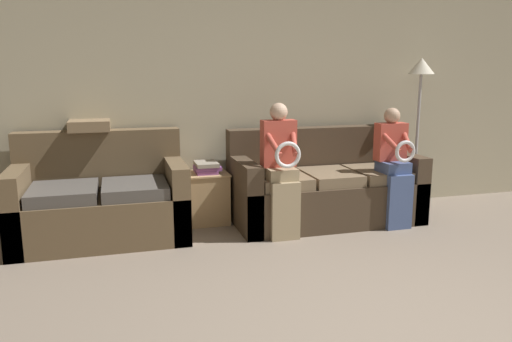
# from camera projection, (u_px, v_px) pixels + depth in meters

# --- Properties ---
(wall_back) EXTENTS (7.24, 0.06, 2.55)m
(wall_back) POSITION_uv_depth(u_px,v_px,m) (267.00, 96.00, 5.36)
(wall_back) COLOR #BCB293
(wall_back) RESTS_ON ground_plane
(couch_main) EXTENTS (1.90, 0.88, 0.95)m
(couch_main) POSITION_uv_depth(u_px,v_px,m) (323.00, 188.00, 5.20)
(couch_main) COLOR #473828
(couch_main) RESTS_ON ground_plane
(couch_side) EXTENTS (1.54, 0.89, 0.98)m
(couch_side) POSITION_uv_depth(u_px,v_px,m) (101.00, 202.00, 4.64)
(couch_side) COLOR brown
(couch_side) RESTS_ON ground_plane
(child_left_seated) EXTENTS (0.33, 0.37, 1.25)m
(child_left_seated) POSITION_uv_depth(u_px,v_px,m) (281.00, 165.00, 4.63)
(child_left_seated) COLOR tan
(child_left_seated) RESTS_ON ground_plane
(child_right_seated) EXTENTS (0.31, 0.37, 1.18)m
(child_right_seated) POSITION_uv_depth(u_px,v_px,m) (394.00, 163.00, 4.95)
(child_right_seated) COLOR #475B8E
(child_right_seated) RESTS_ON ground_plane
(side_shelf) EXTENTS (0.42, 0.41, 0.52)m
(side_shelf) POSITION_uv_depth(u_px,v_px,m) (207.00, 197.00, 5.13)
(side_shelf) COLOR tan
(side_shelf) RESTS_ON ground_plane
(book_stack) EXTENTS (0.26, 0.31, 0.11)m
(book_stack) POSITION_uv_depth(u_px,v_px,m) (206.00, 167.00, 5.06)
(book_stack) COLOR #7A4284
(book_stack) RESTS_ON side_shelf
(floor_lamp) EXTENTS (0.28, 0.28, 1.68)m
(floor_lamp) POSITION_uv_depth(u_px,v_px,m) (420.00, 87.00, 5.45)
(floor_lamp) COLOR #2D2B28
(floor_lamp) RESTS_ON ground_plane
(throw_pillow) EXTENTS (0.38, 0.38, 0.10)m
(throw_pillow) POSITION_uv_depth(u_px,v_px,m) (90.00, 125.00, 4.76)
(throw_pillow) COLOR #846B4C
(throw_pillow) RESTS_ON couch_side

